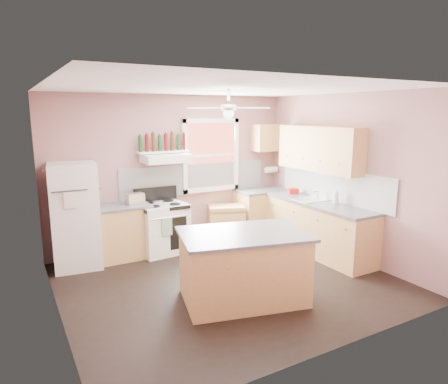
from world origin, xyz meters
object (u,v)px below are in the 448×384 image
refrigerator (75,216)px  stove (162,228)px  island (243,268)px  toaster (135,199)px  cart (226,223)px

refrigerator → stove: (1.40, -0.04, -0.39)m
refrigerator → island: 2.82m
refrigerator → stove: 1.45m
refrigerator → island: size_ratio=1.09×
toaster → cart: 1.88m
toaster → cart: (1.76, 0.04, -0.66)m
island → stove: bearing=110.9°
stove → cart: size_ratio=1.30×
toaster → island: 2.41m
toaster → refrigerator: bearing=171.9°
refrigerator → cart: refrigerator is taller
stove → island: same height
cart → stove: bearing=-154.7°
toaster → stove: bearing=-12.3°
island → toaster: bearing=121.7°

